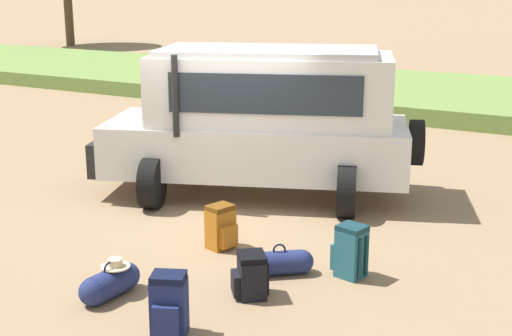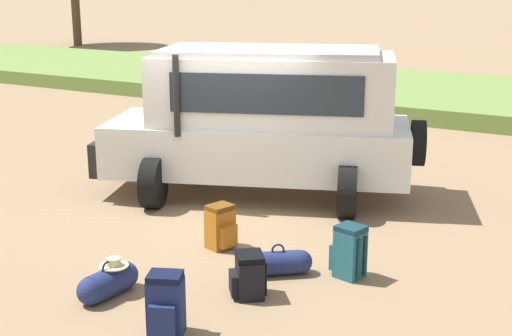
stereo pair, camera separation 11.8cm
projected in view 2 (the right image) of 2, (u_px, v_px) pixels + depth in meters
ground_plane at (233, 207)px, 11.33m from camera, size 320.00×320.00×0.00m
grass_bank at (433, 95)px, 20.58m from camera, size 120.00×7.00×0.44m
safari_vehicle at (264, 118)px, 11.66m from camera, size 5.42×3.74×2.44m
backpack_beside_front_wheel at (221, 227)px, 9.56m from camera, size 0.42×0.41×0.60m
backpack_cluster_center at (166, 305)px, 7.22m from camera, size 0.43×0.44×0.66m
backpack_near_rear_wheel at (249, 276)px, 8.11m from camera, size 0.50×0.49×0.51m
backpack_outermost at (349, 252)px, 8.62m from camera, size 0.46×0.37×0.66m
duffel_bag_low_black_case at (108, 282)px, 8.13m from camera, size 0.37×0.85×0.43m
duffel_bag_soft_canvas at (278, 263)px, 8.73m from camera, size 0.74×0.64×0.40m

